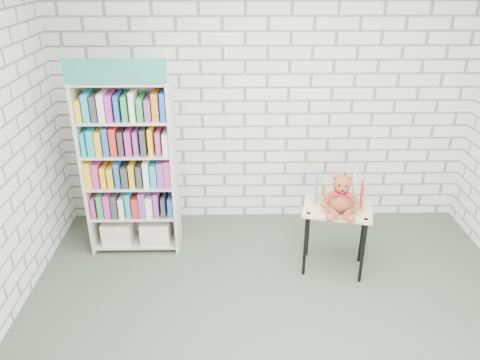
{
  "coord_description": "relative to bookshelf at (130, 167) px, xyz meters",
  "views": [
    {
      "loc": [
        -0.37,
        -2.9,
        2.8
      ],
      "look_at": [
        -0.3,
        0.95,
        0.96
      ],
      "focal_mm": 35.0,
      "sensor_mm": 36.0,
      "label": 1
    }
  ],
  "objects": [
    {
      "name": "bookshelf",
      "position": [
        0.0,
        0.0,
        0.0
      ],
      "size": [
        0.9,
        0.35,
        2.01
      ],
      "color": "beige",
      "rests_on": "ground"
    },
    {
      "name": "room_shell",
      "position": [
        1.39,
        -1.36,
        0.87
      ],
      "size": [
        4.52,
        4.02,
        2.81
      ],
      "color": "silver",
      "rests_on": "ground"
    },
    {
      "name": "ground",
      "position": [
        1.39,
        -1.36,
        -0.92
      ],
      "size": [
        4.5,
        4.5,
        0.0
      ],
      "primitive_type": "plane",
      "color": "#3F473C",
      "rests_on": "ground"
    },
    {
      "name": "table_books",
      "position": [
        2.02,
        -0.34,
        -0.11
      ],
      "size": [
        0.47,
        0.29,
        0.26
      ],
      "color": "teal",
      "rests_on": "display_table"
    },
    {
      "name": "display_table",
      "position": [
        2.0,
        -0.44,
        -0.34
      ],
      "size": [
        0.71,
        0.57,
        0.68
      ],
      "color": "#D5B57F",
      "rests_on": "ground"
    },
    {
      "name": "teddy_bear",
      "position": [
        1.99,
        -0.54,
        -0.09
      ],
      "size": [
        0.35,
        0.34,
        0.38
      ],
      "color": "maroon",
      "rests_on": "display_table"
    }
  ]
}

